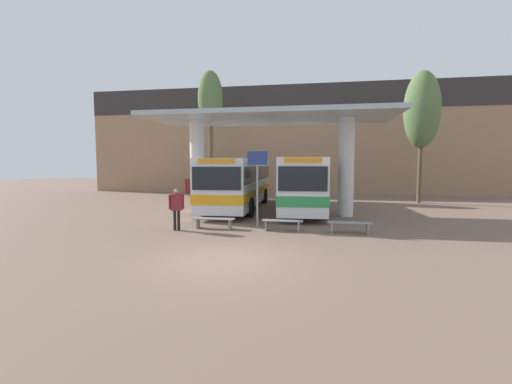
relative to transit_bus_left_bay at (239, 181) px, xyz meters
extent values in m
plane|color=#755B4C|center=(2.23, -11.62, -1.75)|extent=(100.00, 100.00, 0.00)
cube|color=#9E7A5B|center=(2.23, 11.39, 3.35)|extent=(40.00, 0.50, 10.19)
cube|color=#332D2D|center=(2.23, 11.39, 7.24)|extent=(40.00, 0.58, 2.40)
cylinder|color=silver|center=(-1.97, -2.25, 0.90)|extent=(0.83, 0.83, 5.30)
cylinder|color=silver|center=(6.42, -2.25, 0.90)|extent=(0.83, 0.83, 5.30)
cube|color=#9EB2BC|center=(2.23, -2.25, 3.67)|extent=(13.39, 5.58, 0.24)
cube|color=silver|center=(0.00, 0.01, -0.02)|extent=(2.91, 11.27, 2.77)
cube|color=black|center=(0.00, 0.01, 0.51)|extent=(2.94, 10.83, 0.89)
cube|color=orange|center=(0.00, 0.01, -0.64)|extent=(2.96, 11.31, 0.50)
cube|color=black|center=(0.16, -5.62, 0.39)|extent=(2.38, 0.13, 1.11)
cube|color=orange|center=(0.16, -5.62, 1.22)|extent=(1.81, 0.10, 0.22)
cylinder|color=black|center=(-1.19, -3.50, -1.22)|extent=(0.31, 1.06, 1.06)
cylinder|color=black|center=(1.39, -3.42, -1.22)|extent=(0.31, 1.06, 1.06)
cylinder|color=black|center=(-1.38, 3.05, -1.22)|extent=(0.31, 1.06, 1.06)
cylinder|color=black|center=(1.20, 3.13, -1.22)|extent=(0.31, 1.06, 1.06)
cube|color=white|center=(4.00, -0.35, -0.01)|extent=(2.89, 10.56, 2.83)
cube|color=black|center=(4.00, -0.35, 0.52)|extent=(2.91, 10.15, 0.91)
cube|color=#2D934C|center=(4.00, -0.35, -0.65)|extent=(2.93, 10.61, 0.51)
cube|color=black|center=(4.23, -5.60, 0.41)|extent=(2.23, 0.16, 1.13)
cube|color=orange|center=(4.23, -5.60, 1.26)|extent=(1.70, 0.13, 0.22)
cylinder|color=black|center=(2.93, -3.64, -1.26)|extent=(0.32, 1.00, 0.98)
cylinder|color=black|center=(5.35, -3.53, -1.26)|extent=(0.32, 1.00, 0.98)
cylinder|color=black|center=(2.66, 2.48, -1.26)|extent=(0.32, 1.00, 0.98)
cylinder|color=black|center=(5.08, 2.58, -1.26)|extent=(0.32, 1.00, 0.98)
cube|color=gray|center=(0.44, -6.96, -1.31)|extent=(1.83, 0.44, 0.04)
cube|color=gray|center=(-0.30, -6.96, -1.54)|extent=(0.07, 0.37, 0.42)
cube|color=gray|center=(1.17, -6.96, -1.54)|extent=(0.07, 0.37, 0.42)
cube|color=gray|center=(6.21, -6.96, -1.31)|extent=(1.78, 0.44, 0.04)
cube|color=gray|center=(5.50, -6.96, -1.54)|extent=(0.07, 0.37, 0.42)
cube|color=gray|center=(6.92, -6.96, -1.54)|extent=(0.07, 0.37, 0.42)
cube|color=gray|center=(3.45, -6.96, -1.31)|extent=(1.73, 0.44, 0.04)
cube|color=gray|center=(2.76, -6.96, -1.54)|extent=(0.07, 0.37, 0.42)
cube|color=gray|center=(4.14, -6.96, -1.54)|extent=(0.07, 0.37, 0.42)
cylinder|color=gray|center=(2.25, -6.25, -0.35)|extent=(0.09, 0.09, 2.79)
cube|color=navy|center=(2.25, -6.25, 1.34)|extent=(0.90, 0.06, 0.60)
cylinder|color=black|center=(-1.08, -7.66, -1.32)|extent=(0.17, 0.17, 0.86)
cylinder|color=black|center=(-0.94, -7.57, -1.32)|extent=(0.17, 0.17, 0.86)
cube|color=maroon|center=(-1.01, -7.62, -0.53)|extent=(0.53, 0.46, 0.72)
sphere|color=tan|center=(-1.01, -7.62, -0.07)|extent=(0.20, 0.20, 0.20)
cylinder|color=maroon|center=(-1.25, -7.76, -0.52)|extent=(0.13, 0.13, 0.61)
cylinder|color=maroon|center=(-0.77, -7.47, -0.52)|extent=(0.13, 0.13, 0.61)
cylinder|color=brown|center=(-4.22, 7.61, 1.84)|extent=(0.38, 0.38, 7.17)
ellipsoid|color=#516B3D|center=(-4.22, 7.61, 6.72)|extent=(2.14, 2.14, 4.71)
cylinder|color=brown|center=(12.20, 5.10, 0.84)|extent=(0.29, 0.29, 5.19)
ellipsoid|color=#516B3D|center=(12.20, 5.10, 4.94)|extent=(2.48, 2.48, 5.46)
cube|color=maroon|center=(-4.11, 7.66, -0.86)|extent=(4.48, 1.94, 1.31)
cube|color=#1E2328|center=(-4.11, 7.66, 0.13)|extent=(2.48, 1.74, 0.67)
cylinder|color=black|center=(-2.71, 8.54, -1.41)|extent=(0.68, 0.24, 0.67)
cylinder|color=black|center=(-2.76, 6.72, -1.41)|extent=(0.68, 0.24, 0.67)
cylinder|color=black|center=(-5.46, 8.61, -1.41)|extent=(0.68, 0.24, 0.67)
cylinder|color=black|center=(-5.51, 6.79, -1.41)|extent=(0.68, 0.24, 0.67)
camera|label=1|loc=(4.81, -21.26, 1.09)|focal=24.00mm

